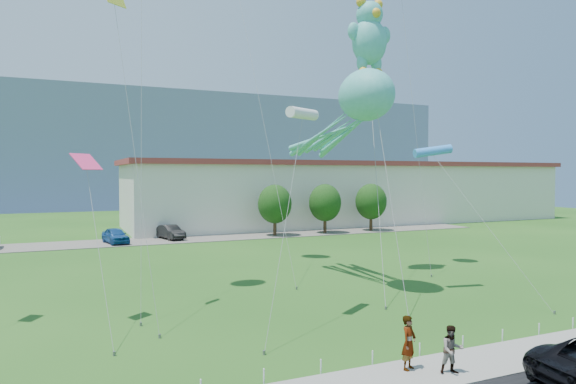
# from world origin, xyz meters

# --- Properties ---
(ground) EXTENTS (160.00, 160.00, 0.00)m
(ground) POSITION_xyz_m (0.00, 0.00, 0.00)
(ground) COLOR #225016
(ground) RESTS_ON ground
(sidewalk) EXTENTS (80.00, 2.50, 0.10)m
(sidewalk) POSITION_xyz_m (0.00, -2.75, 0.05)
(sidewalk) COLOR gray
(sidewalk) RESTS_ON ground
(parking_strip) EXTENTS (70.00, 6.00, 0.06)m
(parking_strip) POSITION_xyz_m (0.00, 35.00, 0.03)
(parking_strip) COLOR #59544C
(parking_strip) RESTS_ON ground
(hill_ridge) EXTENTS (160.00, 50.00, 25.00)m
(hill_ridge) POSITION_xyz_m (0.00, 120.00, 12.50)
(hill_ridge) COLOR slate
(hill_ridge) RESTS_ON ground
(warehouse) EXTENTS (61.00, 15.00, 8.20)m
(warehouse) POSITION_xyz_m (26.00, 44.00, 4.12)
(warehouse) COLOR beige
(warehouse) RESTS_ON ground
(rope_fence) EXTENTS (26.05, 0.05, 0.50)m
(rope_fence) POSITION_xyz_m (0.00, -1.30, 0.25)
(rope_fence) COLOR white
(rope_fence) RESTS_ON ground
(tree_near) EXTENTS (3.60, 3.60, 5.47)m
(tree_near) POSITION_xyz_m (10.00, 34.00, 3.39)
(tree_near) COLOR #3F2B19
(tree_near) RESTS_ON ground
(tree_mid) EXTENTS (3.60, 3.60, 5.47)m
(tree_mid) POSITION_xyz_m (16.00, 34.00, 3.39)
(tree_mid) COLOR #3F2B19
(tree_mid) RESTS_ON ground
(tree_far) EXTENTS (3.60, 3.60, 5.47)m
(tree_far) POSITION_xyz_m (22.00, 34.00, 3.39)
(tree_far) COLOR #3F2B19
(tree_far) RESTS_ON ground
(pedestrian_left) EXTENTS (0.77, 0.68, 1.78)m
(pedestrian_left) POSITION_xyz_m (-0.26, -2.32, 0.99)
(pedestrian_left) COLOR gray
(pedestrian_left) RESTS_ON sidewalk
(pedestrian_right) EXTENTS (0.91, 0.80, 1.56)m
(pedestrian_right) POSITION_xyz_m (0.80, -3.18, 0.88)
(pedestrian_right) COLOR gray
(pedestrian_right) RESTS_ON sidewalk
(parked_car_blue) EXTENTS (2.51, 4.50, 1.45)m
(parked_car_blue) POSITION_xyz_m (-6.03, 34.44, 0.78)
(parked_car_blue) COLOR #19498A
(parked_car_blue) RESTS_ON parking_strip
(parked_car_black) EXTENTS (2.47, 4.48, 1.40)m
(parked_car_black) POSITION_xyz_m (-0.70, 35.48, 0.76)
(parked_car_black) COLOR black
(parked_car_black) RESTS_ON parking_strip
(octopus_kite) EXTENTS (2.86, 12.63, 12.33)m
(octopus_kite) POSITION_xyz_m (4.76, 9.55, 10.11)
(octopus_kite) COLOR teal
(octopus_kite) RESTS_ON ground
(teddy_bear_kite) EXTENTS (6.08, 9.47, 18.08)m
(teddy_bear_kite) POSITION_xyz_m (8.02, 12.92, 15.64)
(teddy_bear_kite) COLOR teal
(teddy_bear_kite) RESTS_ON ground
(small_kite_white) EXTENTS (3.79, 5.24, 9.76)m
(small_kite_white) POSITION_xyz_m (-0.58, 5.18, 9.24)
(small_kite_white) COLOR white
(small_kite_white) RESTS_ON ground
(small_kite_yellow) EXTENTS (1.83, 5.55, 15.33)m
(small_kite_yellow) POSITION_xyz_m (-8.16, 8.82, 12.98)
(small_kite_yellow) COLOR gold
(small_kite_yellow) RESTS_ON ground
(small_kite_pink) EXTENTS (1.33, 5.63, 7.53)m
(small_kite_pink) POSITION_xyz_m (-9.60, 7.72, 6.44)
(small_kite_pink) COLOR #FB3778
(small_kite_pink) RESTS_ON ground
(small_kite_cyan) EXTENTS (2.22, 7.56, 8.28)m
(small_kite_cyan) POSITION_xyz_m (8.43, 6.97, 7.78)
(small_kite_cyan) COLOR #358EF2
(small_kite_cyan) RESTS_ON ground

